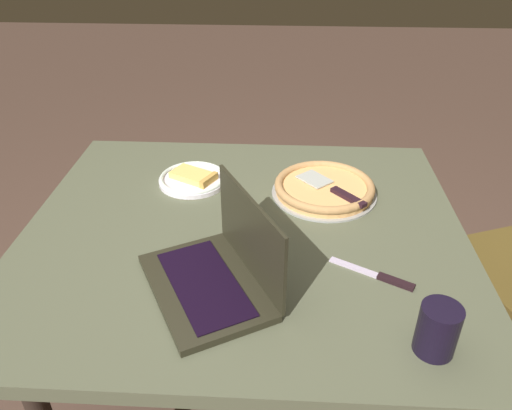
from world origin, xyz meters
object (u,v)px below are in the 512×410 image
Objects in this scene: drink_cup at (438,329)px; table_knife at (380,276)px; pizza_tray at (324,188)px; pizza_plate at (193,178)px; laptop at (219,270)px; dining_table at (244,250)px.

table_knife is at bearing -71.60° from drink_cup.
table_knife is (-0.11, 0.38, -0.02)m from pizza_tray.
pizza_plate is at bearing -39.89° from table_knife.
laptop is 0.47m from drink_cup.
drink_cup is at bearing 132.27° from pizza_plate.
laptop is 1.89× the size of pizza_plate.
dining_table is at bearing -44.35° from drink_cup.
pizza_plate is 1.93× the size of drink_cup.
pizza_tray is 0.62m from drink_cup.
dining_table is at bearing 125.87° from pizza_plate.
table_knife is at bearing 105.90° from pizza_tray.
dining_table is 0.39m from table_knife.
pizza_plate reaches higher than table_knife.
pizza_tray reaches higher than pizza_plate.
table_knife is (-0.34, 0.18, 0.08)m from dining_table.
pizza_tray is 1.64× the size of table_knife.
pizza_plate is 1.11× the size of table_knife.
laptop is at bearing 80.72° from dining_table.
drink_cup is (-0.41, 0.40, 0.13)m from dining_table.
laptop is 0.50m from pizza_plate.
laptop reaches higher than dining_table.
dining_table is 0.31m from pizza_plate.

